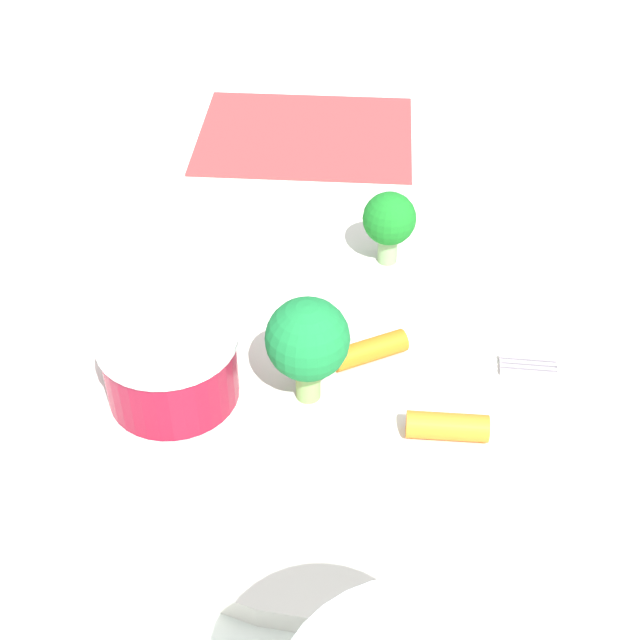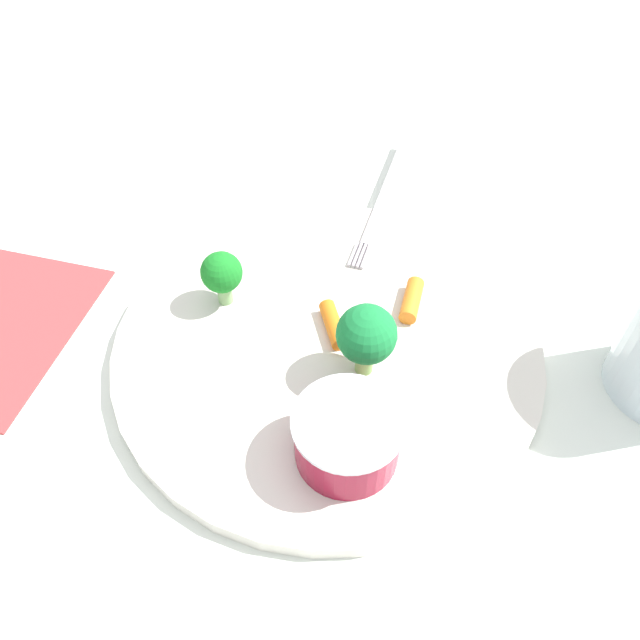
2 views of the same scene
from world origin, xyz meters
TOP-DOWN VIEW (x-y plane):
  - ground_plane at (0.00, 0.00)m, footprint 2.40×2.40m
  - plate at (0.00, 0.00)m, footprint 0.30×0.30m
  - sauce_cup at (-0.08, -0.05)m, footprint 0.07×0.07m
  - broccoli_floret_0 at (0.00, 0.08)m, footprint 0.03×0.03m
  - broccoli_floret_1 at (-0.01, -0.03)m, footprint 0.04×0.04m
  - carrot_stick_0 at (0.01, 0.00)m, footprint 0.04×0.03m
  - carrot_stick_1 at (0.06, -0.04)m, footprint 0.04×0.02m
  - fork at (0.16, 0.03)m, footprint 0.19×0.04m

SIDE VIEW (x-z plane):
  - ground_plane at x=0.00m, z-range 0.00..0.00m
  - plate at x=0.00m, z-range 0.00..0.01m
  - fork at x=0.16m, z-range 0.01..0.01m
  - carrot_stick_0 at x=0.01m, z-range 0.01..0.02m
  - carrot_stick_1 at x=0.06m, z-range 0.01..0.02m
  - sauce_cup at x=-0.08m, z-range 0.01..0.05m
  - broccoli_floret_0 at x=0.00m, z-range 0.02..0.06m
  - broccoli_floret_1 at x=-0.01m, z-range 0.02..0.08m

